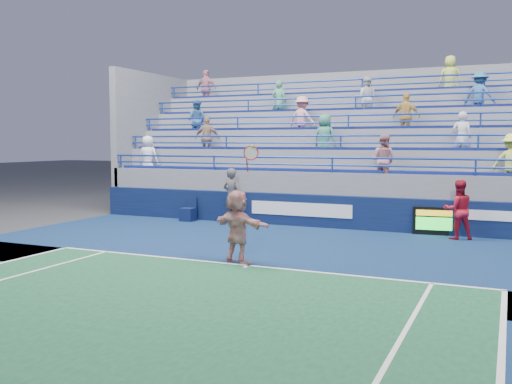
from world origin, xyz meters
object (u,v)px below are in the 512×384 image
at_px(serve_speed_board, 434,221).
at_px(ball_girl, 458,210).
at_px(judge_chair, 188,214).
at_px(tennis_player, 238,226).
at_px(line_judge, 232,196).

relative_size(serve_speed_board, ball_girl, 0.72).
distance_m(serve_speed_board, judge_chair, 8.57).
xyz_separation_m(judge_chair, tennis_player, (4.80, -5.74, 0.60)).
bearing_deg(ball_girl, tennis_player, 29.84).
relative_size(judge_chair, tennis_player, 0.31).
bearing_deg(judge_chair, tennis_player, -50.10).
relative_size(judge_chair, line_judge, 0.44).
xyz_separation_m(tennis_player, ball_girl, (4.49, 5.63, 0.00)).
bearing_deg(serve_speed_board, judge_chair, -177.40).
bearing_deg(ball_girl, serve_speed_board, -55.75).
distance_m(tennis_player, line_judge, 6.57).
relative_size(judge_chair, ball_girl, 0.49).
bearing_deg(serve_speed_board, tennis_player, -121.50).
bearing_deg(ball_girl, line_judge, -22.97).
relative_size(tennis_player, line_judge, 1.43).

